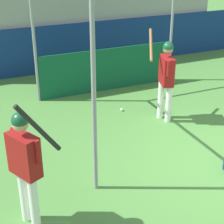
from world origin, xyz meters
name	(u,v)px	position (x,y,z in m)	size (l,w,h in m)	color
ground_plane	(217,163)	(0.00, 0.00, 0.00)	(60.00, 60.00, 0.00)	#477F38
outfield_wall	(95,44)	(0.00, 6.01, 0.68)	(24.00, 0.12, 1.36)	navy
bleacher_section	(81,16)	(0.00, 7.27, 1.32)	(8.15, 2.40, 2.64)	#9E9E99
batting_cage	(121,49)	(-0.41, 3.28, 1.29)	(3.76, 3.91, 3.02)	gray
player_batter	(166,74)	(0.02, 1.94, 1.06)	(0.57, 0.96, 1.89)	white
player_waiting	(25,160)	(-3.38, -0.18, 1.04)	(0.62, 0.64, 1.99)	white
baseball	(122,110)	(-0.65, 2.68, 0.04)	(0.07, 0.07, 0.07)	white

